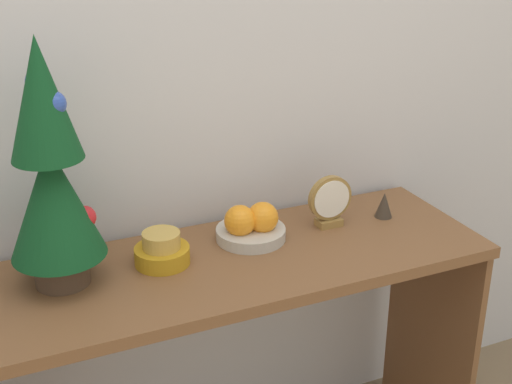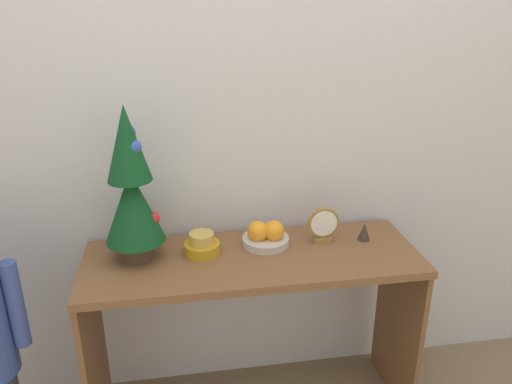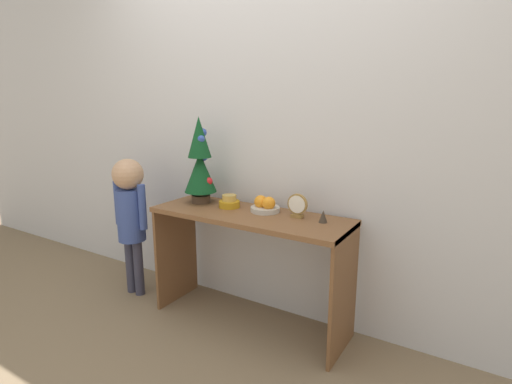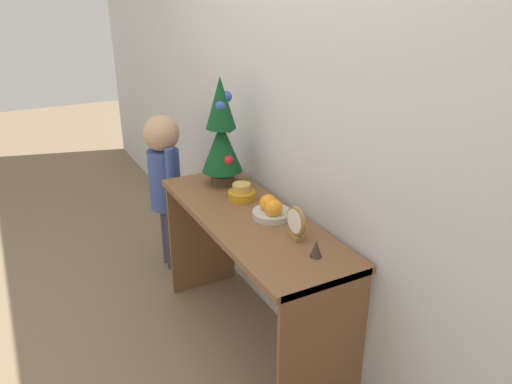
{
  "view_description": "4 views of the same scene",
  "coord_description": "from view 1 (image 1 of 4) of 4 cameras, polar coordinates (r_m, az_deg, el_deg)",
  "views": [
    {
      "loc": [
        -0.59,
        -1.2,
        1.54
      ],
      "look_at": [
        0.05,
        0.24,
        0.88
      ],
      "focal_mm": 50.0,
      "sensor_mm": 36.0,
      "label": 1
    },
    {
      "loc": [
        -0.25,
        -1.37,
        1.61
      ],
      "look_at": [
        0.02,
        0.24,
        0.96
      ],
      "focal_mm": 35.0,
      "sensor_mm": 36.0,
      "label": 2
    },
    {
      "loc": [
        1.24,
        -1.72,
        1.38
      ],
      "look_at": [
        0.04,
        0.23,
        0.85
      ],
      "focal_mm": 28.0,
      "sensor_mm": 36.0,
      "label": 3
    },
    {
      "loc": [
        1.82,
        -0.72,
        1.7
      ],
      "look_at": [
        0.06,
        0.22,
        0.86
      ],
      "focal_mm": 35.0,
      "sensor_mm": 36.0,
      "label": 4
    }
  ],
  "objects": [
    {
      "name": "back_wall",
      "position": [
        1.8,
        -4.7,
        13.58
      ],
      "size": [
        7.0,
        0.05,
        2.5
      ],
      "primitive_type": "cube",
      "color": "silver",
      "rests_on": "ground_plane"
    },
    {
      "name": "fruit_bowl",
      "position": [
        1.81,
        -0.4,
        -2.75
      ],
      "size": [
        0.18,
        0.18,
        0.1
      ],
      "color": "#B7B2A8",
      "rests_on": "console_table"
    },
    {
      "name": "singing_bowl",
      "position": [
        1.71,
        -7.54,
        -4.68
      ],
      "size": [
        0.13,
        0.13,
        0.08
      ],
      "color": "#B78419",
      "rests_on": "console_table"
    },
    {
      "name": "figurine",
      "position": [
        1.96,
        10.2,
        -1.02
      ],
      "size": [
        0.05,
        0.05,
        0.07
      ],
      "color": "#382D23",
      "rests_on": "console_table"
    },
    {
      "name": "desk_clock",
      "position": [
        1.88,
        5.94,
        -0.79
      ],
      "size": [
        0.12,
        0.04,
        0.14
      ],
      "color": "olive",
      "rests_on": "console_table"
    },
    {
      "name": "console_table",
      "position": [
        1.82,
        -1.19,
        -9.67
      ],
      "size": [
        1.23,
        0.43,
        0.72
      ],
      "color": "brown",
      "rests_on": "ground_plane"
    },
    {
      "name": "mini_tree",
      "position": [
        1.58,
        -16.14,
        1.68
      ],
      "size": [
        0.21,
        0.21,
        0.56
      ],
      "color": "#4C3828",
      "rests_on": "console_table"
    }
  ]
}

